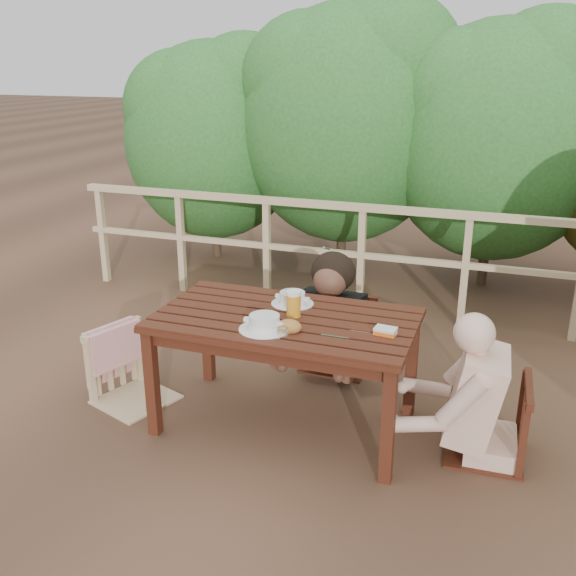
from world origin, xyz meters
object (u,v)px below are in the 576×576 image
(table, at_px, (285,372))
(bread_roll, at_px, (290,326))
(chair_right, at_px, (492,384))
(beer_glass, at_px, (294,305))
(woman, at_px, (340,276))
(chair_left, at_px, (131,338))
(soup_near, at_px, (264,323))
(diner_right, at_px, (503,343))
(tumbler, at_px, (283,333))
(butter_tub, at_px, (385,332))
(chair_far, at_px, (339,306))
(soup_far, at_px, (292,299))

(table, distance_m, bread_roll, 0.46)
(chair_right, relative_size, beer_glass, 5.26)
(woman, distance_m, beer_glass, 0.90)
(chair_left, distance_m, soup_near, 1.06)
(diner_right, xyz_separation_m, tumbler, (-1.16, -0.36, 0.04))
(soup_near, distance_m, butter_tub, 0.69)
(table, xyz_separation_m, chair_right, (1.22, 0.08, 0.10))
(chair_far, relative_size, woman, 0.67)
(chair_right, height_order, tumbler, chair_right)
(chair_left, bearing_deg, chair_far, -30.12)
(soup_near, bearing_deg, table, 77.87)
(chair_far, relative_size, chair_right, 1.05)
(soup_near, bearing_deg, tumbler, -25.49)
(chair_right, relative_size, butter_tub, 7.48)
(tumbler, bearing_deg, bread_roll, 82.97)
(chair_left, bearing_deg, chair_right, -66.49)
(woman, bearing_deg, butter_tub, 120.16)
(beer_glass, bearing_deg, table, -155.42)
(woman, height_order, soup_near, woman)
(table, distance_m, chair_far, 0.91)
(soup_far, xyz_separation_m, tumbler, (0.12, -0.50, -0.01))
(soup_far, bearing_deg, chair_right, -6.41)
(table, relative_size, soup_far, 5.78)
(chair_right, xyz_separation_m, diner_right, (0.03, -0.00, 0.26))
(soup_near, bearing_deg, butter_tub, 13.38)
(bread_roll, relative_size, beer_glass, 0.81)
(beer_glass, distance_m, tumbler, 0.31)
(diner_right, xyz_separation_m, beer_glass, (-1.20, -0.06, 0.09))
(bread_roll, bearing_deg, table, 116.13)
(bread_roll, height_order, tumbler, bread_roll)
(bread_roll, height_order, beer_glass, beer_glass)
(diner_right, bearing_deg, chair_far, 52.94)
(chair_far, bearing_deg, diner_right, -33.40)
(chair_right, height_order, soup_far, chair_right)
(diner_right, xyz_separation_m, bread_roll, (-1.15, -0.28, 0.05))
(table, relative_size, chair_far, 1.62)
(table, relative_size, woman, 1.09)
(chair_far, bearing_deg, chair_right, -34.11)
(bread_roll, xyz_separation_m, beer_glass, (-0.05, 0.22, 0.05))
(butter_tub, bearing_deg, chair_left, -174.03)
(soup_far, distance_m, bread_roll, 0.44)
(soup_far, bearing_deg, woman, 79.80)
(table, distance_m, chair_right, 1.23)
(table, xyz_separation_m, woman, (0.10, 0.92, 0.35))
(table, distance_m, chair_left, 1.06)
(soup_near, bearing_deg, beer_glass, 68.87)
(diner_right, distance_m, soup_far, 1.29)
(woman, height_order, soup_far, woman)
(tumbler, bearing_deg, chair_far, 89.58)
(chair_left, distance_m, diner_right, 2.32)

